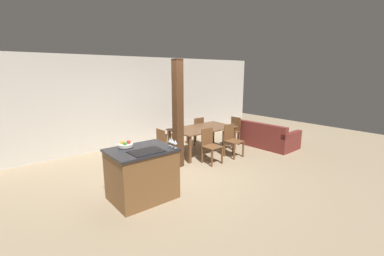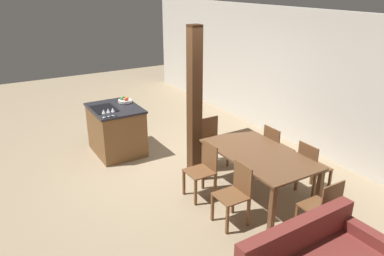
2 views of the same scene
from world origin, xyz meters
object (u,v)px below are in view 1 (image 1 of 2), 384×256
Objects in this scene: wine_glass_near at (175,142)px; dining_chair_head_end at (165,145)px; kitchen_island at (142,174)px; fruit_bowl at (126,145)px; timber_post at (178,115)px; dining_chair_far_right at (197,130)px; couch at (267,138)px; dining_chair_near_left at (210,145)px; dining_chair_far_left at (176,134)px; wine_glass_far at (170,140)px; dining_chair_near_right at (232,140)px; dining_table at (203,131)px; wine_glass_middle at (173,141)px; dining_chair_foot_end at (233,130)px.

wine_glass_near is 2.00m from dining_chair_head_end.
fruit_bowl is (-0.16, 0.28, 0.51)m from kitchen_island.
timber_post is at bearing 20.76° from fruit_bowl.
dining_chair_far_right is 0.52× the size of couch.
fruit_bowl is at bearing 29.30° from dining_chair_far_right.
fruit_bowl is 0.31× the size of dining_chair_near_left.
dining_chair_far_right is at bearing -66.08° from dining_chair_head_end.
dining_chair_far_left is at bearing 56.85° from timber_post.
dining_chair_near_left is 2.38m from couch.
dining_chair_head_end is at bearing 44.14° from kitchen_island.
wine_glass_near is 1.00× the size of wine_glass_far.
wine_glass_far is at bearing -162.96° from dining_chair_near_right.
wine_glass_near is at bearing -37.08° from kitchen_island.
wine_glass_far is 1.86m from dining_chair_head_end.
fruit_bowl is 1.80× the size of wine_glass_near.
dining_chair_head_end is at bearing 62.41° from wine_glass_near.
couch is at bearing 147.04° from dining_chair_far_left.
dining_chair_far_left is (-0.40, 0.74, -0.18)m from dining_table.
couch is (4.12, 0.73, -0.78)m from wine_glass_far.
wine_glass_middle reaches higher than kitchen_island.
dining_chair_far_right is at bearing 61.43° from dining_table.
kitchen_island is 4.64m from couch.
dining_chair_head_end is (0.88, 1.61, -0.59)m from wine_glass_middle.
fruit_bowl is 0.31× the size of dining_chair_far_left.
fruit_bowl is at bearing 134.93° from wine_glass_near.
wine_glass_middle is at bearing 42.60° from dining_chair_far_right.
dining_chair_near_left is at bearing 14.70° from kitchen_island.
wine_glass_far reaches higher than dining_chair_foot_end.
wine_glass_far is at bearing 90.00° from wine_glass_near.
wine_glass_middle is at bearing -90.00° from wine_glass_far.
wine_glass_middle is at bearing -129.87° from timber_post.
dining_chair_far_right and dining_chair_foot_end have the same top height.
kitchen_island reaches higher than dining_chair_head_end.
dining_chair_near_left is 1.00× the size of dining_chair_head_end.
kitchen_island is 3.05m from dining_chair_far_left.
dining_chair_near_right is at bearing 118.57° from dining_chair_far_left.
dining_chair_head_end and dining_chair_foot_end have the same top height.
dining_chair_foot_end is 1.07m from couch.
couch is 0.66× the size of timber_post.
dining_chair_near_left is 0.81m from dining_chair_near_right.
dining_chair_near_right is (0.40, -0.74, -0.18)m from dining_table.
wine_glass_middle is at bearing -161.26° from dining_chair_near_right.
kitchen_island is at bearing 157.75° from wine_glass_far.
dining_chair_far_left and dining_chair_far_right have the same top height.
wine_glass_near is 3.86m from dining_chair_foot_end.
wine_glass_far is at bearing 52.36° from dining_chair_far_left.
couch is at bearing -1.87° from dining_chair_near_right.
wine_glass_middle is 3.83m from dining_chair_foot_end.
dining_chair_near_left is 1.14m from dining_chair_head_end.
kitchen_island reaches higher than dining_chair_foot_end.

